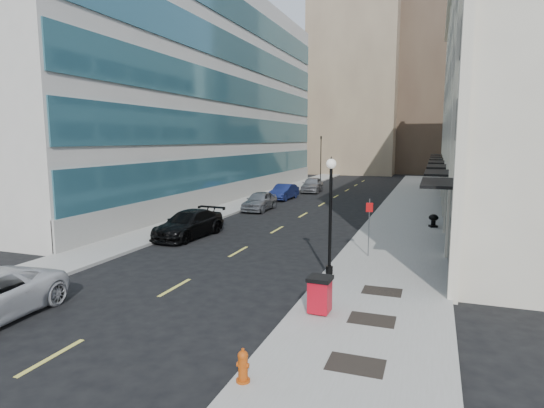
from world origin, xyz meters
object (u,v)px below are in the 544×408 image
Objects in this scene: car_silver_sedan at (260,201)px; sign_post at (369,220)px; car_blue_sedan at (284,192)px; lamppost at (330,206)px; car_black_pickup at (189,224)px; fire_hydrant at (243,366)px; trash_bin at (320,293)px; urn_planter at (433,219)px; traffic_signal at (321,139)px; car_grey_sedan at (312,185)px.

car_silver_sedan is 16.02m from sign_post.
car_blue_sedan is 24.71m from lamppost.
sign_post is (10.58, -19.22, 1.16)m from car_blue_sedan.
car_black_pickup is 1.19× the size of car_silver_sedan.
fire_hydrant is at bearing -90.00° from lamppost.
lamppost reaches higher than fire_hydrant.
trash_bin is 1.45× the size of urn_planter.
traffic_signal is 1.59× the size of car_blue_sedan.
car_grey_sedan is 5.81× the size of urn_planter.
car_silver_sedan is at bearing 118.55° from trash_bin.
sign_post reaches higher than car_black_pickup.
traffic_signal is 27.50m from car_silver_sedan.
car_blue_sedan is at bearing 112.87° from trash_bin.
car_grey_sedan reaches higher than fire_hydrant.
car_blue_sedan reaches higher than fire_hydrant.
car_black_pickup is at bearing 139.93° from trash_bin.
car_black_pickup is 10.67m from sign_post.
lamppost reaches higher than urn_planter.
lamppost is (-0.65, 4.29, 2.20)m from trash_bin.
car_blue_sedan is 5.36× the size of urn_planter.
car_grey_sedan is 35.02m from trash_bin.
car_black_pickup is at bearing -151.60° from urn_planter.
urn_planter is at bearing -64.22° from traffic_signal.
sign_post is at bearing -108.34° from urn_planter.
traffic_signal reaches higher than fire_hydrant.
lamppost is at bearing -117.22° from sign_post.
lamppost is at bearing -59.83° from car_silver_sedan.
traffic_signal is at bearing 97.18° from sign_post.
car_grey_sedan is 1.74× the size of sign_post.
urn_planter is (12.47, -17.38, -0.16)m from car_grey_sedan.
urn_planter is (13.44, -10.57, -0.08)m from car_blue_sedan.
sign_post is (10.52, -1.41, 1.11)m from car_black_pickup.
car_silver_sedan reaches higher than car_blue_sedan.
car_black_pickup is (1.38, -37.81, -4.95)m from traffic_signal.
car_grey_sedan is 21.39m from urn_planter.
sign_post reaches higher than car_grey_sedan.
car_black_pickup is at bearing -87.91° from traffic_signal.
sign_post is at bearing -50.07° from car_silver_sedan.
sign_post is at bearing 83.01° from fire_hydrant.
sign_post is 3.34× the size of urn_planter.
lamppost is 3.82m from sign_post.
car_silver_sedan is at bearing 120.38° from lamppost.
car_silver_sedan is 26.32m from fire_hydrant.
car_silver_sedan is 13.65m from urn_planter.
trash_bin reaches higher than urn_planter.
car_grey_sedan is at bearing 125.66° from urn_planter.
car_silver_sedan is at bearing 164.84° from urn_planter.
trash_bin is at bearing 80.16° from fire_hydrant.
sign_post is at bearing -2.47° from car_black_pickup.
car_blue_sedan is (-0.06, 17.81, -0.05)m from car_black_pickup.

